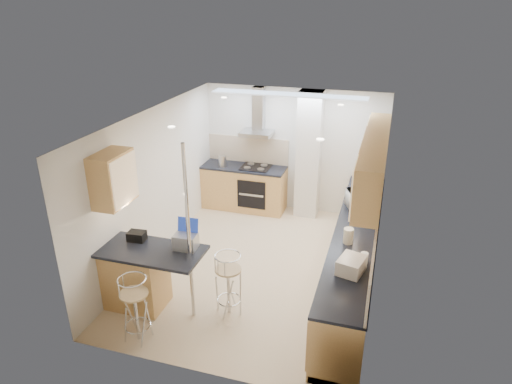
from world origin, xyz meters
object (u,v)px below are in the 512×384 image
(microwave, at_px, (361,202))
(bread_bin, at_px, (351,265))
(bar_stool_near, at_px, (136,309))
(bar_stool_end, at_px, (229,284))
(laptop, at_px, (186,241))

(microwave, distance_m, bread_bin, 1.85)
(bar_stool_near, xyz_separation_m, bar_stool_end, (0.94, 0.85, 0.00))
(microwave, height_order, bar_stool_end, microwave)
(microwave, distance_m, bar_stool_end, 2.56)
(microwave, height_order, bar_stool_near, microwave)
(bar_stool_end, relative_size, bread_bin, 2.53)
(laptop, relative_size, bar_stool_end, 0.33)
(laptop, distance_m, bread_bin, 2.21)
(laptop, bearing_deg, bread_bin, -0.54)
(bread_bin, bearing_deg, laptop, -163.42)
(bar_stool_end, bearing_deg, bar_stool_near, 161.01)
(bar_stool_near, height_order, bread_bin, bread_bin)
(bar_stool_near, relative_size, bread_bin, 2.52)
(bar_stool_near, bearing_deg, laptop, 50.23)
(laptop, distance_m, bar_stool_end, 0.83)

